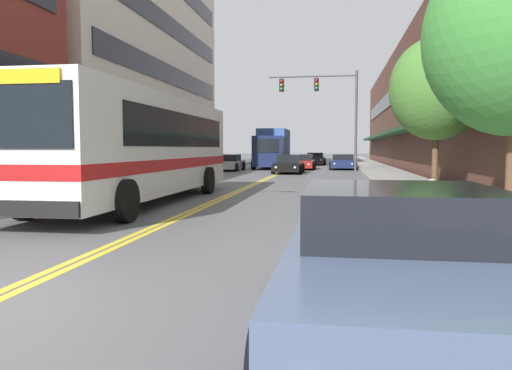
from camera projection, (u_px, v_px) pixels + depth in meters
name	position (u px, v px, depth m)	size (l,w,h in m)	color
ground_plane	(290.00, 169.00, 41.63)	(240.00, 240.00, 0.00)	#565659
sidewalk_left	(209.00, 167.00, 42.72)	(2.92, 106.00, 0.18)	gray
sidewalk_right	(375.00, 168.00, 40.52)	(2.92, 106.00, 0.18)	gray
centre_line	(290.00, 169.00, 41.62)	(0.34, 106.00, 0.01)	yellow
storefront_row_right	(450.00, 105.00, 39.25)	(9.10, 68.00, 10.15)	brown
city_bus	(142.00, 144.00, 15.59)	(2.82, 12.13, 3.26)	silver
car_silver_parked_left_mid	(228.00, 163.00, 38.05)	(2.07, 4.60, 1.23)	#B7B7BC
car_slate_blue_parked_right_foreground	(401.00, 269.00, 4.42)	(2.21, 4.60, 1.35)	#475675
car_navy_parked_right_mid	(343.00, 162.00, 40.46)	(2.17, 4.91, 1.21)	#19234C
car_charcoal_moving_lead	(315.00, 159.00, 51.99)	(2.12, 4.87, 1.25)	#232328
car_black_moving_second	(289.00, 165.00, 33.92)	(2.00, 4.45, 1.27)	black
car_red_moving_third	(302.00, 162.00, 40.18)	(2.08, 4.74, 1.21)	maroon
box_truck	(273.00, 148.00, 41.86)	(2.63, 7.28, 3.31)	#19234C
traffic_signal_mast	(327.00, 100.00, 36.16)	(6.45, 0.38, 7.26)	#47474C
street_tree_right_mid	(437.00, 89.00, 17.45)	(3.28, 3.28, 5.41)	brown
fire_hydrant	(432.00, 197.00, 11.23)	(0.34, 0.26, 0.84)	#B7B7BC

